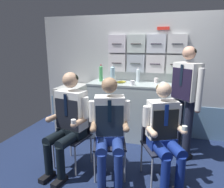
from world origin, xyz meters
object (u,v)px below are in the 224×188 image
at_px(water_bottle_blue_cap, 138,75).
at_px(folding_chair_center, 110,134).
at_px(service_trolley, 73,108).
at_px(folding_chair_right, 158,137).
at_px(crew_member_right, 165,131).
at_px(coffee_cup_white, 163,84).
at_px(folding_chair_left, 76,128).
at_px(crew_member_center, 110,125).
at_px(crew_member_left, 68,118).
at_px(crew_member_standing, 185,95).
at_px(snack_banana, 121,82).

bearing_deg(water_bottle_blue_cap, folding_chair_center, -97.91).
height_order(service_trolley, folding_chair_right, service_trolley).
height_order(crew_member_right, coffee_cup_white, crew_member_right).
xyz_separation_m(folding_chair_center, water_bottle_blue_cap, (0.17, 1.20, 0.60)).
xyz_separation_m(folding_chair_left, water_bottle_blue_cap, (0.66, 1.15, 0.60)).
bearing_deg(crew_member_right, folding_chair_center, 174.10).
xyz_separation_m(crew_member_center, coffee_cup_white, (0.56, 1.16, 0.33)).
relative_size(service_trolley, water_bottle_blue_cap, 3.51).
xyz_separation_m(crew_member_left, crew_member_center, (0.57, -0.04, -0.03)).
xyz_separation_m(folding_chair_center, coffee_cup_white, (0.61, 1.01, 0.51)).
distance_m(crew_member_right, crew_member_standing, 0.78).
relative_size(folding_chair_left, water_bottle_blue_cap, 3.26).
height_order(crew_member_left, snack_banana, crew_member_left).
height_order(crew_member_standing, snack_banana, crew_member_standing).
distance_m(crew_member_right, coffee_cup_white, 1.14).
relative_size(folding_chair_center, crew_member_right, 0.69).
bearing_deg(crew_member_left, water_bottle_blue_cap, 62.25).
height_order(folding_chair_center, crew_member_right, crew_member_right).
xyz_separation_m(crew_member_right, water_bottle_blue_cap, (-0.52, 1.27, 0.45)).
bearing_deg(water_bottle_blue_cap, crew_member_standing, -37.39).
height_order(water_bottle_blue_cap, snack_banana, water_bottle_blue_cap).
bearing_deg(folding_chair_right, folding_chair_center, -173.12).
distance_m(crew_member_standing, snack_banana, 1.11).
bearing_deg(water_bottle_blue_cap, crew_member_left, -117.75).
xyz_separation_m(water_bottle_blue_cap, snack_banana, (-0.26, -0.17, -0.10)).
height_order(folding_chair_left, water_bottle_blue_cap, water_bottle_blue_cap).
bearing_deg(folding_chair_center, snack_banana, 95.40).
xyz_separation_m(service_trolley, folding_chair_left, (0.52, -0.92, 0.03)).
xyz_separation_m(folding_chair_left, coffee_cup_white, (1.10, 0.96, 0.51)).
distance_m(service_trolley, crew_member_center, 1.55).
xyz_separation_m(crew_member_left, crew_member_standing, (1.45, 0.72, 0.23)).
height_order(service_trolley, crew_member_standing, crew_member_standing).
distance_m(service_trolley, folding_chair_left, 1.05).
distance_m(crew_member_left, crew_member_right, 1.21).
xyz_separation_m(service_trolley, water_bottle_blue_cap, (1.17, 0.23, 0.63)).
bearing_deg(coffee_cup_white, crew_member_left, -135.29).
distance_m(coffee_cup_white, snack_banana, 0.70).
height_order(service_trolley, crew_member_center, crew_member_center).
height_order(folding_chair_left, folding_chair_right, same).
bearing_deg(crew_member_left, folding_chair_left, 79.00).
bearing_deg(crew_member_left, coffee_cup_white, 44.71).
bearing_deg(folding_chair_right, crew_member_center, -158.20).
bearing_deg(folding_chair_right, crew_member_standing, 59.43).
distance_m(crew_member_right, water_bottle_blue_cap, 1.44).
bearing_deg(coffee_cup_white, folding_chair_center, -121.09).
bearing_deg(folding_chair_center, crew_member_right, -5.90).
relative_size(folding_chair_left, folding_chair_center, 1.00).
bearing_deg(folding_chair_center, folding_chair_left, 175.00).
distance_m(folding_chair_left, folding_chair_center, 0.49).
xyz_separation_m(service_trolley, snack_banana, (0.91, 0.06, 0.53)).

